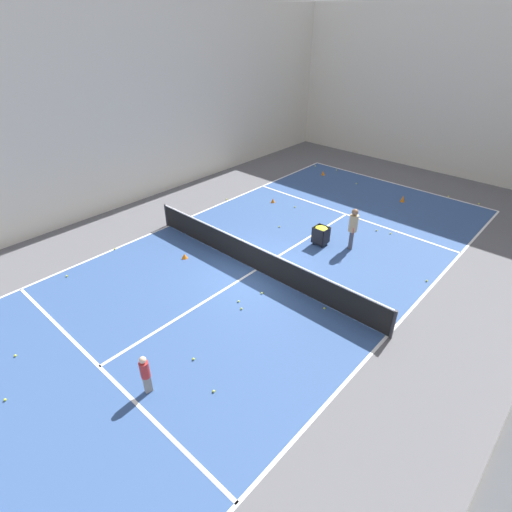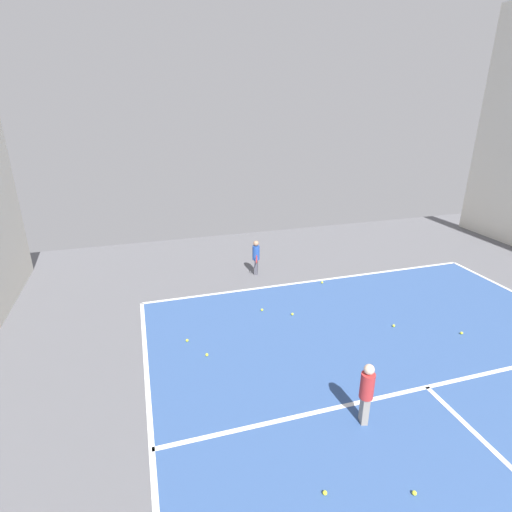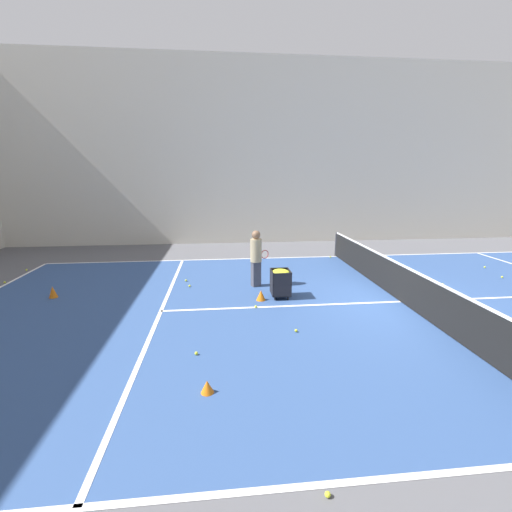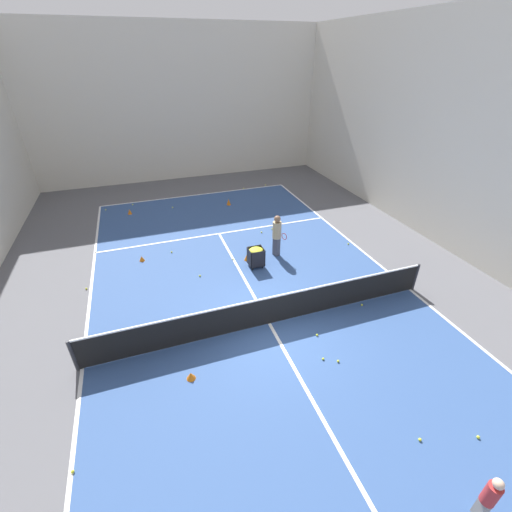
# 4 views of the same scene
# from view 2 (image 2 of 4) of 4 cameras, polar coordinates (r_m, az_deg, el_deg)

# --- Properties ---
(line_baseline_near) EXTENTS (10.89, 0.10, 0.00)m
(line_baseline_near) POSITION_cam_2_polar(r_m,az_deg,el_deg) (13.09, 8.51, -3.51)
(line_baseline_near) COLOR white
(line_baseline_near) RESTS_ON ground
(line_service_near) EXTENTS (10.89, 0.10, 0.00)m
(line_service_near) POSITION_cam_2_polar(r_m,az_deg,el_deg) (9.22, 23.22, -16.83)
(line_service_near) COLOR white
(line_service_near) RESTS_ON ground
(player_near_baseline) EXTENTS (0.31, 0.58, 1.18)m
(player_near_baseline) POSITION_cam_2_polar(r_m,az_deg,el_deg) (13.18, 0.00, 0.09)
(player_near_baseline) COLOR #4C4C56
(player_near_baseline) RESTS_ON ground
(child_midcourt) EXTENTS (0.30, 0.30, 1.24)m
(child_midcourt) POSITION_cam_2_polar(r_m,az_deg,el_deg) (7.62, 15.53, -17.96)
(child_midcourt) COLOR gray
(child_midcourt) RESTS_ON ground
(tennis_ball_0) EXTENTS (0.07, 0.07, 0.07)m
(tennis_ball_0) POSITION_cam_2_polar(r_m,az_deg,el_deg) (11.15, 0.86, -7.69)
(tennis_ball_0) COLOR yellow
(tennis_ball_0) RESTS_ON ground
(tennis_ball_4) EXTENTS (0.07, 0.07, 0.07)m
(tennis_ball_4) POSITION_cam_2_polar(r_m,az_deg,el_deg) (9.99, -9.81, -11.79)
(tennis_ball_4) COLOR yellow
(tennis_ball_4) RESTS_ON ground
(tennis_ball_13) EXTENTS (0.07, 0.07, 0.07)m
(tennis_ball_13) POSITION_cam_2_polar(r_m,az_deg,el_deg) (9.43, -7.03, -13.83)
(tennis_ball_13) COLOR yellow
(tennis_ball_13) RESTS_ON ground
(tennis_ball_14) EXTENTS (0.07, 0.07, 0.07)m
(tennis_ball_14) POSITION_cam_2_polar(r_m,az_deg,el_deg) (7.23, 21.68, -28.94)
(tennis_ball_14) COLOR yellow
(tennis_ball_14) RESTS_ON ground
(tennis_ball_17) EXTENTS (0.07, 0.07, 0.07)m
(tennis_ball_17) POSITION_cam_2_polar(r_m,az_deg,el_deg) (6.92, 9.81, -30.37)
(tennis_ball_17) COLOR yellow
(tennis_ball_17) RESTS_ON ground
(tennis_ball_20) EXTENTS (0.07, 0.07, 0.07)m
(tennis_ball_20) POSITION_cam_2_polar(r_m,az_deg,el_deg) (12.93, 9.43, -3.74)
(tennis_ball_20) COLOR yellow
(tennis_ball_20) RESTS_ON ground
(tennis_ball_21) EXTENTS (0.07, 0.07, 0.07)m
(tennis_ball_21) POSITION_cam_2_polar(r_m,az_deg,el_deg) (10.99, 5.21, -8.26)
(tennis_ball_21) COLOR yellow
(tennis_ball_21) RESTS_ON ground
(tennis_ball_26) EXTENTS (0.07, 0.07, 0.07)m
(tennis_ball_26) POSITION_cam_2_polar(r_m,az_deg,el_deg) (11.01, 19.08, -9.39)
(tennis_ball_26) COLOR yellow
(tennis_ball_26) RESTS_ON ground
(tennis_ball_27) EXTENTS (0.07, 0.07, 0.07)m
(tennis_ball_27) POSITION_cam_2_polar(r_m,az_deg,el_deg) (11.35, 27.30, -9.75)
(tennis_ball_27) COLOR yellow
(tennis_ball_27) RESTS_ON ground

